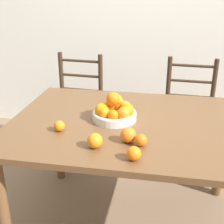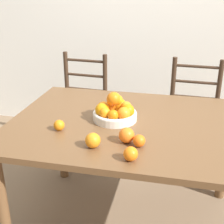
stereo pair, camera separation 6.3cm
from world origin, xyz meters
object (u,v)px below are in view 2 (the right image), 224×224
(chair_left, at_px, (81,109))
(orange_loose_1, at_px, (139,141))
(fruit_bowl, at_px, (115,111))
(orange_loose_3, at_px, (59,125))
(orange_loose_0, at_px, (127,135))
(orange_loose_2, at_px, (131,154))
(orange_loose_4, at_px, (93,140))
(chair_right, at_px, (192,119))

(chair_left, bearing_deg, orange_loose_1, -54.14)
(fruit_bowl, relative_size, chair_left, 0.28)
(orange_loose_1, relative_size, orange_loose_3, 1.04)
(orange_loose_0, bearing_deg, orange_loose_2, -73.87)
(orange_loose_3, height_order, orange_loose_4, orange_loose_4)
(fruit_bowl, bearing_deg, chair_right, 58.45)
(chair_right, bearing_deg, orange_loose_2, -101.49)
(chair_right, bearing_deg, orange_loose_0, -106.06)
(chair_right, bearing_deg, orange_loose_3, -123.89)
(orange_loose_1, relative_size, orange_loose_2, 0.92)
(orange_loose_1, xyz_separation_m, chair_left, (-0.68, 1.11, -0.33))
(orange_loose_2, bearing_deg, orange_loose_1, 82.03)
(orange_loose_2, bearing_deg, orange_loose_0, 106.13)
(orange_loose_2, distance_m, chair_right, 1.34)
(fruit_bowl, distance_m, orange_loose_3, 0.35)
(orange_loose_0, bearing_deg, orange_loose_1, -23.34)
(chair_left, height_order, chair_right, same)
(orange_loose_1, bearing_deg, chair_right, 74.59)
(orange_loose_0, height_order, chair_left, chair_left)
(orange_loose_1, distance_m, orange_loose_2, 0.14)
(orange_loose_2, relative_size, orange_loose_3, 1.13)
(orange_loose_4, bearing_deg, orange_loose_3, 148.03)
(chair_right, bearing_deg, orange_loose_4, -111.30)
(orange_loose_0, relative_size, orange_loose_2, 1.18)
(orange_loose_1, bearing_deg, orange_loose_0, 156.66)
(chair_left, bearing_deg, orange_loose_0, -56.16)
(fruit_bowl, height_order, orange_loose_2, fruit_bowl)
(orange_loose_0, distance_m, chair_right, 1.19)
(fruit_bowl, relative_size, orange_loose_0, 3.26)
(orange_loose_0, relative_size, orange_loose_3, 1.33)
(orange_loose_0, relative_size, chair_left, 0.08)
(chair_left, bearing_deg, orange_loose_3, -73.66)
(orange_loose_2, xyz_separation_m, chair_left, (-0.66, 1.25, -0.33))
(orange_loose_3, height_order, chair_right, chair_right)
(fruit_bowl, height_order, orange_loose_1, fruit_bowl)
(fruit_bowl, distance_m, orange_loose_2, 0.48)
(fruit_bowl, xyz_separation_m, orange_loose_4, (-0.04, -0.36, -0.02))
(orange_loose_0, xyz_separation_m, orange_loose_4, (-0.16, -0.09, -0.00))
(orange_loose_4, bearing_deg, orange_loose_0, 29.96)
(fruit_bowl, distance_m, orange_loose_4, 0.37)
(chair_left, bearing_deg, orange_loose_4, -64.37)
(orange_loose_0, height_order, orange_loose_4, orange_loose_0)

